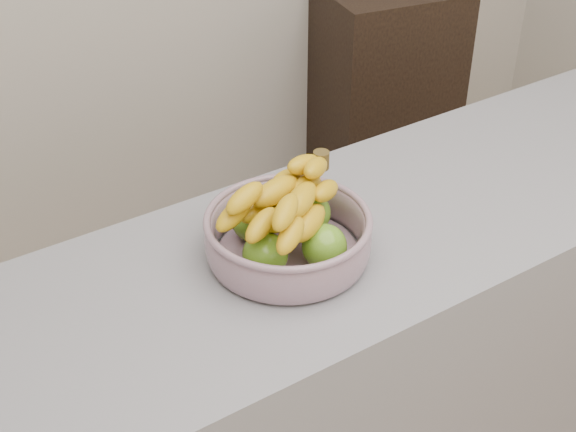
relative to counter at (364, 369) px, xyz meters
name	(u,v)px	position (x,y,z in m)	size (l,w,h in m)	color
counter	(364,369)	(0.00, 0.00, 0.00)	(2.00, 0.60, 0.90)	gray
cabinet	(383,99)	(0.98, 1.14, 0.01)	(0.51, 0.41, 0.92)	black
fruit_bowl	(288,232)	(-0.23, 0.00, 0.51)	(0.34, 0.34, 0.18)	#A6B3C7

